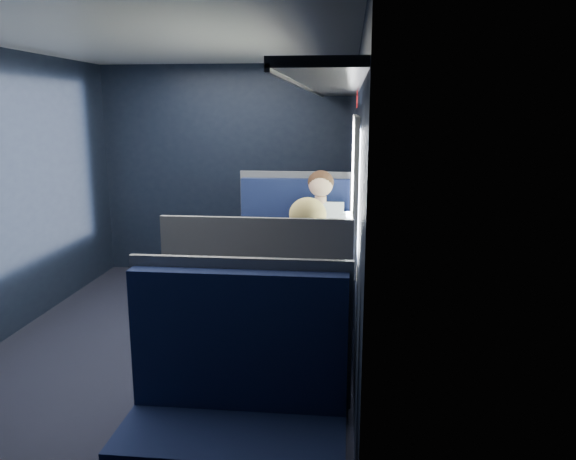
# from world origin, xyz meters

# --- Properties ---
(ground) EXTENTS (2.80, 4.20, 0.01)m
(ground) POSITION_xyz_m (0.00, 0.00, -0.01)
(ground) COLOR black
(room_shell) EXTENTS (3.00, 4.40, 2.40)m
(room_shell) POSITION_xyz_m (0.02, 0.00, 1.48)
(room_shell) COLOR black
(room_shell) RESTS_ON ground
(table) EXTENTS (0.62, 1.00, 0.74)m
(table) POSITION_xyz_m (1.03, 0.00, 0.66)
(table) COLOR #54565E
(table) RESTS_ON ground
(seat_bay_near) EXTENTS (1.04, 0.62, 1.26)m
(seat_bay_near) POSITION_xyz_m (0.84, 0.87, 0.42)
(seat_bay_near) COLOR #0B1334
(seat_bay_near) RESTS_ON ground
(seat_bay_far) EXTENTS (1.04, 0.62, 1.26)m
(seat_bay_far) POSITION_xyz_m (0.85, -0.87, 0.41)
(seat_bay_far) COLOR #0B1334
(seat_bay_far) RESTS_ON ground
(seat_row_front) EXTENTS (1.04, 0.51, 1.16)m
(seat_row_front) POSITION_xyz_m (0.85, 1.80, 0.41)
(seat_row_front) COLOR #0B1334
(seat_row_front) RESTS_ON ground
(seat_row_back) EXTENTS (1.04, 0.51, 1.16)m
(seat_row_back) POSITION_xyz_m (0.85, -1.80, 0.41)
(seat_row_back) COLOR #0B1334
(seat_row_back) RESTS_ON ground
(man) EXTENTS (0.53, 0.56, 1.32)m
(man) POSITION_xyz_m (1.10, 0.70, 0.72)
(man) COLOR black
(man) RESTS_ON ground
(woman) EXTENTS (0.53, 0.56, 1.32)m
(woman) POSITION_xyz_m (1.10, -0.71, 0.73)
(woman) COLOR black
(woman) RESTS_ON ground
(papers) EXTENTS (0.62, 0.86, 0.01)m
(papers) POSITION_xyz_m (1.01, -0.11, 0.74)
(papers) COLOR white
(papers) RESTS_ON table
(laptop) EXTENTS (0.31, 0.35, 0.22)m
(laptop) POSITION_xyz_m (1.24, -0.00, 0.80)
(laptop) COLOR silver
(laptop) RESTS_ON table
(bottle_small) EXTENTS (0.06, 0.06, 0.20)m
(bottle_small) POSITION_xyz_m (1.22, 0.32, 0.83)
(bottle_small) COLOR silver
(bottle_small) RESTS_ON table
(cup) EXTENTS (0.07, 0.07, 0.09)m
(cup) POSITION_xyz_m (1.21, 0.43, 0.79)
(cup) COLOR white
(cup) RESTS_ON table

